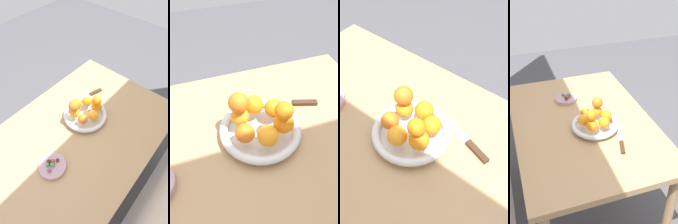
# 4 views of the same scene
# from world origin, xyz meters

# --- Properties ---
(ground_plane) EXTENTS (6.00, 6.00, 0.00)m
(ground_plane) POSITION_xyz_m (0.00, 0.00, 0.00)
(ground_plane) COLOR #4C4C51
(dining_table) EXTENTS (1.10, 0.76, 0.74)m
(dining_table) POSITION_xyz_m (0.00, 0.00, 0.65)
(dining_table) COLOR tan
(dining_table) RESTS_ON ground_plane
(fruit_bowl) EXTENTS (0.25, 0.25, 0.04)m
(fruit_bowl) POSITION_xyz_m (-0.09, -0.04, 0.76)
(fruit_bowl) COLOR silver
(fruit_bowl) RESTS_ON dining_table
(candy_dish) EXTENTS (0.14, 0.14, 0.02)m
(candy_dish) POSITION_xyz_m (0.24, 0.03, 0.75)
(candy_dish) COLOR #B28C99
(candy_dish) RESTS_ON dining_table
(orange_0) EXTENTS (0.06, 0.06, 0.06)m
(orange_0) POSITION_xyz_m (-0.09, 0.02, 0.81)
(orange_0) COLOR orange
(orange_0) RESTS_ON fruit_bowl
(orange_1) EXTENTS (0.06, 0.06, 0.06)m
(orange_1) POSITION_xyz_m (-0.15, -0.01, 0.81)
(orange_1) COLOR orange
(orange_1) RESTS_ON fruit_bowl
(orange_2) EXTENTS (0.06, 0.06, 0.06)m
(orange_2) POSITION_xyz_m (-0.15, -0.08, 0.81)
(orange_2) COLOR orange
(orange_2) RESTS_ON fruit_bowl
(orange_3) EXTENTS (0.06, 0.06, 0.06)m
(orange_3) POSITION_xyz_m (-0.09, -0.11, 0.81)
(orange_3) COLOR orange
(orange_3) RESTS_ON fruit_bowl
(orange_4) EXTENTS (0.06, 0.06, 0.06)m
(orange_4) POSITION_xyz_m (-0.04, -0.08, 0.81)
(orange_4) COLOR orange
(orange_4) RESTS_ON fruit_bowl
(orange_5) EXTENTS (0.06, 0.06, 0.06)m
(orange_5) POSITION_xyz_m (-0.04, -0.01, 0.81)
(orange_5) COLOR orange
(orange_5) RESTS_ON fruit_bowl
(orange_6) EXTENTS (0.06, 0.06, 0.06)m
(orange_6) POSITION_xyz_m (-0.04, -0.08, 0.87)
(orange_6) COLOR orange
(orange_6) RESTS_ON orange_4
(orange_7) EXTENTS (0.05, 0.05, 0.05)m
(orange_7) POSITION_xyz_m (-0.15, -0.01, 0.87)
(orange_7) COLOR orange
(orange_7) RESTS_ON orange_1
(candy_ball_0) EXTENTS (0.02, 0.02, 0.02)m
(candy_ball_0) POSITION_xyz_m (0.21, 0.04, 0.77)
(candy_ball_0) COLOR #472819
(candy_ball_0) RESTS_ON candy_dish
(candy_ball_1) EXTENTS (0.02, 0.02, 0.02)m
(candy_ball_1) POSITION_xyz_m (0.23, 0.02, 0.77)
(candy_ball_1) COLOR #C6384C
(candy_ball_1) RESTS_ON candy_dish
(candy_ball_2) EXTENTS (0.01, 0.01, 0.01)m
(candy_ball_2) POSITION_xyz_m (0.24, 0.03, 0.77)
(candy_ball_2) COLOR #472819
(candy_ball_2) RESTS_ON candy_dish
(candy_ball_3) EXTENTS (0.02, 0.02, 0.02)m
(candy_ball_3) POSITION_xyz_m (0.24, 0.01, 0.77)
(candy_ball_3) COLOR #472819
(candy_ball_3) RESTS_ON candy_dish
(candy_ball_4) EXTENTS (0.02, 0.02, 0.02)m
(candy_ball_4) POSITION_xyz_m (0.24, 0.04, 0.77)
(candy_ball_4) COLOR #4C9947
(candy_ball_4) RESTS_ON candy_dish
(candy_ball_5) EXTENTS (0.02, 0.02, 0.02)m
(candy_ball_5) POSITION_xyz_m (0.26, 0.02, 0.77)
(candy_ball_5) COLOR #4C9947
(candy_ball_5) RESTS_ON candy_dish
(candy_ball_6) EXTENTS (0.02, 0.02, 0.02)m
(candy_ball_6) POSITION_xyz_m (0.27, 0.04, 0.77)
(candy_ball_6) COLOR #8C4C99
(candy_ball_6) RESTS_ON candy_dish
(knife) EXTENTS (0.25, 0.10, 0.01)m
(knife) POSITION_xyz_m (-0.23, -0.14, 0.75)
(knife) COLOR #3F2819
(knife) RESTS_ON dining_table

